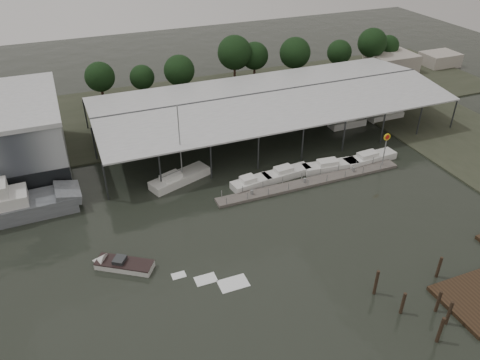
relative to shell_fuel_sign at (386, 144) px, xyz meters
name	(u,v)px	position (x,y,z in m)	size (l,w,h in m)	color
ground	(238,253)	(-27.00, -9.99, -3.93)	(200.00, 200.00, 0.00)	black
land_strip_far	(154,113)	(-27.00, 32.01, -3.83)	(140.00, 30.00, 0.30)	#373A2C
land_strip_east	(475,145)	(18.00, 0.01, -3.83)	(20.00, 60.00, 0.30)	#373A2C
covered_boat_shed	(271,95)	(-10.00, 18.01, 2.20)	(58.24, 24.00, 6.96)	silver
floating_dock	(311,182)	(-12.00, 0.01, -3.72)	(28.00, 2.00, 1.40)	#655F59
shell_fuel_sign	(386,144)	(0.00, 0.00, 0.00)	(1.10, 0.18, 5.55)	gray
distant_commercial_buildings	(407,62)	(32.03, 34.70, -2.08)	(22.00, 8.00, 4.00)	#9E968B
grey_trawler	(5,208)	(-51.34, 7.07, -2.35)	(17.92, 5.04, 8.84)	slate
white_sailboat	(179,178)	(-29.08, 7.21, -3.28)	(9.28, 5.51, 11.70)	silver
speedboat_underway	(120,264)	(-39.83, -7.22, -3.53)	(15.85, 10.91, 2.00)	silver
moored_cruiser_0	(251,183)	(-20.16, 2.41, -3.31)	(5.93, 2.98, 1.70)	silver
moored_cruiser_1	(286,173)	(-14.44, 2.95, -3.31)	(7.40, 2.84, 1.70)	silver
moored_cruiser_2	(330,166)	(-7.56, 2.33, -3.31)	(8.49, 3.01, 1.70)	silver
moored_cruiser_3	(369,158)	(-0.80, 2.09, -3.31)	(8.78, 2.78, 1.70)	silver
mooring_pilings	(423,301)	(-13.36, -24.42, -2.80)	(7.95, 7.46, 3.67)	#332619
horizon_tree_line	(264,56)	(-1.96, 38.25, 2.02)	(69.17, 9.86, 10.38)	#311D16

